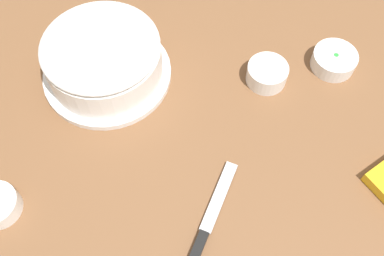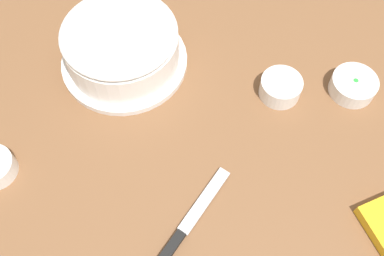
{
  "view_description": "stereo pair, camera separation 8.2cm",
  "coord_description": "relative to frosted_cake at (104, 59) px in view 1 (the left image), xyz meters",
  "views": [
    {
      "loc": [
        0.25,
        -0.23,
        0.75
      ],
      "look_at": [
        -0.11,
        -0.05,
        0.04
      ],
      "focal_mm": 40.76,
      "sensor_mm": 36.0,
      "label": 1
    },
    {
      "loc": [
        0.28,
        -0.15,
        0.75
      ],
      "look_at": [
        -0.11,
        -0.05,
        0.04
      ],
      "focal_mm": 40.76,
      "sensor_mm": 36.0,
      "label": 2
    }
  ],
  "objects": [
    {
      "name": "frosted_cake",
      "position": [
        0.0,
        0.0,
        0.0
      ],
      "size": [
        0.27,
        0.27,
        0.12
      ],
      "color": "white",
      "rests_on": "ground_plane"
    },
    {
      "name": "spreading_knife",
      "position": [
        0.39,
        0.03,
        -0.05
      ],
      "size": [
        0.17,
        0.19,
        0.01
      ],
      "color": "silver",
      "rests_on": "ground_plane"
    },
    {
      "name": "ground_plane",
      "position": [
        0.32,
        0.15,
        -0.06
      ],
      "size": [
        1.54,
        1.54,
        0.0
      ],
      "primitive_type": "plane",
      "color": "brown"
    },
    {
      "name": "sprinkle_bowl_rainbow",
      "position": [
        0.16,
        0.29,
        -0.03
      ],
      "size": [
        0.08,
        0.08,
        0.04
      ],
      "color": "white",
      "rests_on": "ground_plane"
    },
    {
      "name": "sprinkle_bowl_green",
      "position": [
        0.19,
        0.44,
        -0.04
      ],
      "size": [
        0.09,
        0.09,
        0.04
      ],
      "color": "white",
      "rests_on": "ground_plane"
    }
  ]
}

